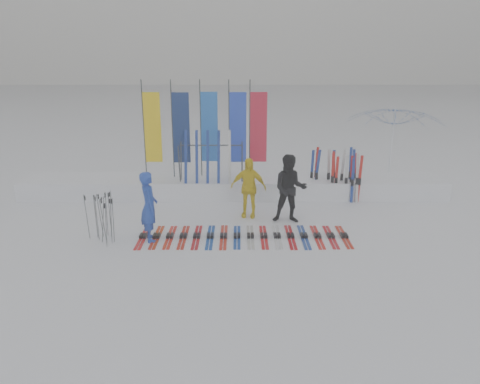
{
  "coord_description": "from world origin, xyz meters",
  "views": [
    {
      "loc": [
        0.16,
        -10.53,
        4.64
      ],
      "look_at": [
        0.2,
        1.6,
        1.0
      ],
      "focal_mm": 35.0,
      "sensor_mm": 36.0,
      "label": 1
    }
  ],
  "objects_px": {
    "person_blue": "(149,207)",
    "ski_rack": "(211,157)",
    "person_yellow": "(248,188)",
    "person_black": "(290,189)",
    "tent_canopy": "(392,148)",
    "ski_row": "(244,236)"
  },
  "relations": [
    {
      "from": "person_black",
      "to": "ski_row",
      "type": "height_order",
      "value": "person_black"
    },
    {
      "from": "person_black",
      "to": "tent_canopy",
      "type": "height_order",
      "value": "tent_canopy"
    },
    {
      "from": "person_yellow",
      "to": "ski_row",
      "type": "relative_size",
      "value": 0.32
    },
    {
      "from": "person_blue",
      "to": "tent_canopy",
      "type": "distance_m",
      "value": 8.83
    },
    {
      "from": "person_blue",
      "to": "ski_row",
      "type": "distance_m",
      "value": 2.55
    },
    {
      "from": "person_blue",
      "to": "ski_row",
      "type": "xyz_separation_m",
      "value": [
        2.39,
        0.16,
        -0.87
      ]
    },
    {
      "from": "person_blue",
      "to": "ski_rack",
      "type": "distance_m",
      "value": 3.83
    },
    {
      "from": "tent_canopy",
      "to": "ski_rack",
      "type": "bearing_deg",
      "value": -170.38
    },
    {
      "from": "person_black",
      "to": "person_yellow",
      "type": "bearing_deg",
      "value": 162.24
    },
    {
      "from": "person_blue",
      "to": "ski_row",
      "type": "bearing_deg",
      "value": -102.56
    },
    {
      "from": "person_blue",
      "to": "ski_rack",
      "type": "bearing_deg",
      "value": -37.54
    },
    {
      "from": "person_blue",
      "to": "ski_rack",
      "type": "xyz_separation_m",
      "value": [
        1.38,
        3.54,
        0.48
      ]
    },
    {
      "from": "person_black",
      "to": "ski_rack",
      "type": "height_order",
      "value": "person_black"
    },
    {
      "from": "person_yellow",
      "to": "ski_rack",
      "type": "relative_size",
      "value": 0.86
    },
    {
      "from": "ski_rack",
      "to": "tent_canopy",
      "type": "bearing_deg",
      "value": 9.62
    },
    {
      "from": "ski_row",
      "to": "ski_rack",
      "type": "xyz_separation_m",
      "value": [
        -1.02,
        3.39,
        1.35
      ]
    },
    {
      "from": "ski_rack",
      "to": "ski_row",
      "type": "bearing_deg",
      "value": -73.31
    },
    {
      "from": "person_blue",
      "to": "tent_canopy",
      "type": "height_order",
      "value": "tent_canopy"
    },
    {
      "from": "person_blue",
      "to": "person_yellow",
      "type": "relative_size",
      "value": 1.03
    },
    {
      "from": "person_yellow",
      "to": "tent_canopy",
      "type": "xyz_separation_m",
      "value": [
        4.98,
        2.79,
        0.59
      ]
    },
    {
      "from": "person_blue",
      "to": "person_black",
      "type": "distance_m",
      "value": 3.93
    },
    {
      "from": "person_blue",
      "to": "person_yellow",
      "type": "xyz_separation_m",
      "value": [
        2.54,
        1.8,
        -0.03
      ]
    }
  ]
}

